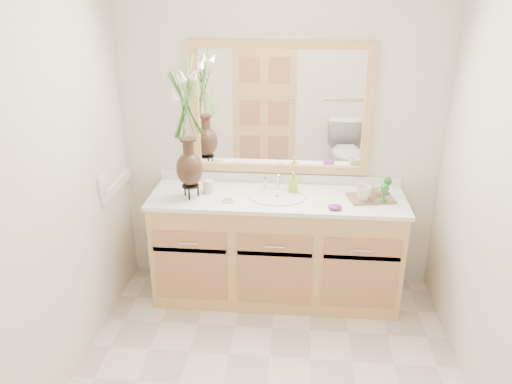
# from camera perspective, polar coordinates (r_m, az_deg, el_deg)

# --- Properties ---
(wall_back) EXTENTS (2.40, 0.02, 2.40)m
(wall_back) POSITION_cam_1_polar(r_m,az_deg,el_deg) (3.75, 2.74, 6.46)
(wall_back) COLOR beige
(wall_back) RESTS_ON floor
(wall_left) EXTENTS (0.02, 2.60, 2.40)m
(wall_left) POSITION_cam_1_polar(r_m,az_deg,el_deg) (2.85, -23.36, -0.74)
(wall_left) COLOR beige
(wall_left) RESTS_ON floor
(vanity) EXTENTS (1.80, 0.55, 0.80)m
(vanity) POSITION_cam_1_polar(r_m,az_deg,el_deg) (3.79, 2.33, -6.46)
(vanity) COLOR tan
(vanity) RESTS_ON floor
(counter) EXTENTS (1.84, 0.57, 0.03)m
(counter) POSITION_cam_1_polar(r_m,az_deg,el_deg) (3.61, 2.43, -0.69)
(counter) COLOR white
(counter) RESTS_ON vanity
(sink) EXTENTS (0.38, 0.34, 0.23)m
(sink) POSITION_cam_1_polar(r_m,az_deg,el_deg) (3.61, 2.41, -1.37)
(sink) COLOR white
(sink) RESTS_ON counter
(mirror) EXTENTS (1.32, 0.04, 0.97)m
(mirror) POSITION_cam_1_polar(r_m,az_deg,el_deg) (3.67, 2.79, 9.43)
(mirror) COLOR white
(mirror) RESTS_ON wall_back
(switch_plate) EXTENTS (0.02, 0.12, 0.12)m
(switch_plate) POSITION_cam_1_polar(r_m,az_deg,el_deg) (3.57, -17.14, 0.85)
(switch_plate) COLOR white
(switch_plate) RESTS_ON wall_left
(flower_vase) EXTENTS (0.22, 0.22, 0.90)m
(flower_vase) POSITION_cam_1_polar(r_m,az_deg,el_deg) (3.42, -7.95, 8.91)
(flower_vase) COLOR black
(flower_vase) RESTS_ON counter
(tumbler) EXTENTS (0.07, 0.07, 0.10)m
(tumbler) POSITION_cam_1_polar(r_m,az_deg,el_deg) (3.66, -5.49, 0.64)
(tumbler) COLOR beige
(tumbler) RESTS_ON counter
(soap_dish) EXTENTS (0.09, 0.09, 0.03)m
(soap_dish) POSITION_cam_1_polar(r_m,az_deg,el_deg) (3.52, -3.17, -0.87)
(soap_dish) COLOR beige
(soap_dish) RESTS_ON counter
(soap_bottle) EXTENTS (0.06, 0.07, 0.14)m
(soap_bottle) POSITION_cam_1_polar(r_m,az_deg,el_deg) (3.67, 4.27, 1.06)
(soap_bottle) COLOR #9BC82F
(soap_bottle) RESTS_ON counter
(purple_dish) EXTENTS (0.11, 0.09, 0.03)m
(purple_dish) POSITION_cam_1_polar(r_m,az_deg,el_deg) (3.42, 9.02, -1.70)
(purple_dish) COLOR #66287A
(purple_dish) RESTS_ON counter
(tray) EXTENTS (0.35, 0.27, 0.02)m
(tray) POSITION_cam_1_polar(r_m,az_deg,el_deg) (3.64, 12.97, -0.67)
(tray) COLOR brown
(tray) RESTS_ON counter
(mug_left) EXTENTS (0.11, 0.10, 0.11)m
(mug_left) POSITION_cam_1_polar(r_m,az_deg,el_deg) (3.56, 12.18, -0.06)
(mug_left) COLOR beige
(mug_left) RESTS_ON tray
(mug_right) EXTENTS (0.11, 0.11, 0.09)m
(mug_right) POSITION_cam_1_polar(r_m,az_deg,el_deg) (3.66, 13.29, 0.31)
(mug_right) COLOR beige
(mug_right) RESTS_ON tray
(goblet_front) EXTENTS (0.06, 0.06, 0.13)m
(goblet_front) POSITION_cam_1_polar(r_m,az_deg,el_deg) (3.55, 14.49, 0.26)
(goblet_front) COLOR #226724
(goblet_front) RESTS_ON tray
(goblet_back) EXTENTS (0.06, 0.06, 0.13)m
(goblet_back) POSITION_cam_1_polar(r_m,az_deg,el_deg) (3.69, 14.82, 1.08)
(goblet_back) COLOR #226724
(goblet_back) RESTS_ON tray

